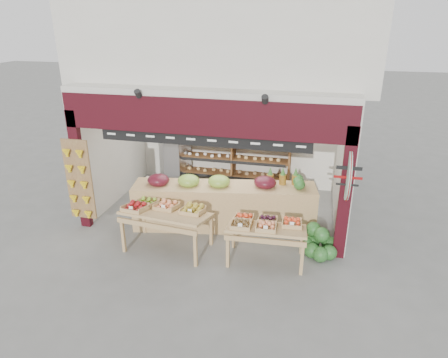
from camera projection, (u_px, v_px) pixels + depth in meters
ground at (216, 217)px, 9.42m from camera, size 60.00×60.00×0.00m
shop_structure at (232, 38)px, 9.40m from camera, size 6.36×5.12×5.40m
banana_board at (79, 182)px, 8.52m from camera, size 0.60×0.15×1.80m
gift_sign at (348, 175)px, 7.15m from camera, size 0.04×0.93×0.92m
back_shelving at (233, 147)px, 10.75m from camera, size 3.09×0.51×1.90m
refrigerator at (175, 154)px, 11.16m from camera, size 0.81×0.81×1.63m
cardboard_stack at (161, 193)px, 10.14m from camera, size 0.97×0.71×0.63m
mid_counter at (223, 205)px, 8.81m from camera, size 4.04×1.45×1.22m
display_table_left at (163, 210)px, 7.95m from camera, size 1.76×1.10×1.06m
display_table_right at (264, 226)px, 7.52m from camera, size 1.52×0.90×0.96m
watermelon_pile at (318, 244)px, 7.89m from camera, size 0.75×0.77×0.58m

